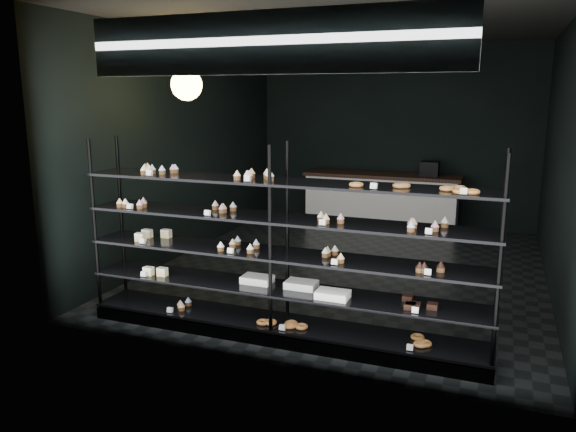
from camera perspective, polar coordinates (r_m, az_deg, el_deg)
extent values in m
cube|color=black|center=(7.82, 6.32, -5.22)|extent=(5.00, 6.00, 0.01)
cube|color=black|center=(7.52, 6.92, 18.67)|extent=(5.00, 6.00, 0.01)
cube|color=black|center=(10.43, 10.76, 7.95)|extent=(5.00, 0.01, 3.20)
cube|color=black|center=(4.68, -2.59, 3.10)|extent=(5.00, 0.01, 3.20)
cube|color=black|center=(8.47, -10.12, 7.03)|extent=(0.01, 6.00, 3.20)
cube|color=black|center=(7.30, 26.05, 5.17)|extent=(0.01, 6.00, 3.20)
cube|color=black|center=(5.64, -0.88, -11.64)|extent=(4.00, 0.50, 0.12)
cylinder|color=black|center=(6.15, -19.02, -1.19)|extent=(0.04, 0.04, 1.85)
cylinder|color=black|center=(6.48, -16.55, -0.36)|extent=(0.04, 0.04, 1.85)
cylinder|color=black|center=(5.13, -1.82, -3.09)|extent=(0.04, 0.04, 1.85)
cylinder|color=black|center=(5.53, -0.07, -1.96)|extent=(0.04, 0.04, 1.85)
cylinder|color=black|center=(4.76, 20.70, -5.13)|extent=(0.04, 0.04, 1.85)
cylinder|color=black|center=(5.19, 20.75, -3.74)|extent=(0.04, 0.04, 1.85)
cube|color=black|center=(5.60, -0.88, -10.79)|extent=(4.00, 0.50, 0.03)
cube|color=black|center=(5.47, -0.89, -7.42)|extent=(4.00, 0.50, 0.02)
cube|color=black|center=(5.37, -0.91, -3.90)|extent=(4.00, 0.50, 0.02)
cube|color=black|center=(5.28, -0.92, -0.25)|extent=(4.00, 0.50, 0.02)
cube|color=black|center=(5.22, -0.93, 3.51)|extent=(4.00, 0.50, 0.02)
cube|color=white|center=(5.68, -14.13, 4.24)|extent=(0.06, 0.04, 0.06)
cube|color=white|center=(5.14, -4.23, 3.77)|extent=(0.06, 0.04, 0.06)
cube|color=white|center=(4.77, 9.01, 2.98)|extent=(0.05, 0.04, 0.06)
cube|color=white|center=(4.68, 16.92, 2.43)|extent=(0.06, 0.04, 0.06)
cube|color=white|center=(5.86, -15.68, 0.92)|extent=(0.06, 0.04, 0.06)
cube|color=white|center=(5.39, -8.20, 0.30)|extent=(0.05, 0.04, 0.06)
cube|color=white|center=(4.95, 3.43, -0.67)|extent=(0.06, 0.04, 0.06)
cube|color=white|center=(4.77, 13.84, -1.52)|extent=(0.06, 0.04, 0.06)
cube|color=white|center=(5.89, -14.77, -2.48)|extent=(0.06, 0.04, 0.06)
cube|color=white|center=(5.36, -5.73, -3.56)|extent=(0.05, 0.04, 0.06)
cube|color=white|center=(5.01, 4.64, -4.68)|extent=(0.05, 0.04, 0.06)
cube|color=white|center=(4.85, 14.20, -5.58)|extent=(0.06, 0.04, 0.06)
cube|color=white|center=(5.97, -14.40, -5.76)|extent=(0.06, 0.04, 0.06)
cube|color=white|center=(4.98, 12.64, -9.30)|extent=(0.06, 0.04, 0.06)
cube|color=white|center=(5.95, -12.20, -9.29)|extent=(0.06, 0.04, 0.06)
cube|color=white|center=(5.41, -0.90, -11.23)|extent=(0.05, 0.04, 0.06)
cube|color=white|center=(5.12, 12.14, -12.91)|extent=(0.06, 0.04, 0.06)
cube|color=#0D1C43|center=(4.71, -2.33, 17.20)|extent=(3.20, 0.04, 0.45)
cube|color=white|center=(4.69, -2.43, 17.22)|extent=(3.30, 0.02, 0.50)
cylinder|color=black|center=(6.67, -10.42, 16.87)|extent=(0.01, 0.01, 0.55)
sphere|color=#FFC359|center=(6.65, -10.27, 12.98)|extent=(0.35, 0.35, 0.35)
cube|color=silver|center=(10.11, 9.41, 1.34)|extent=(2.62, 0.60, 0.92)
cube|color=black|center=(10.03, 9.51, 4.09)|extent=(2.73, 0.65, 0.06)
cube|color=black|center=(9.88, 14.21, 4.67)|extent=(0.30, 0.30, 0.25)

